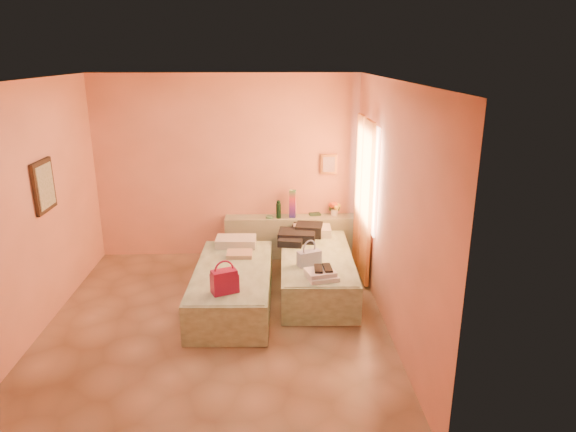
% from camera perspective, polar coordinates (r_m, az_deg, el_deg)
% --- Properties ---
extents(ground, '(4.50, 4.50, 0.00)m').
position_cam_1_polar(ground, '(6.29, -7.89, -11.72)').
color(ground, tan).
rests_on(ground, ground).
extents(room_walls, '(4.02, 4.51, 2.81)m').
position_cam_1_polar(room_walls, '(6.17, -6.18, 5.58)').
color(room_walls, '#FEA687').
rests_on(room_walls, ground).
extents(headboard_ledge, '(2.05, 0.30, 0.65)m').
position_cam_1_polar(headboard_ledge, '(8.04, 0.38, -2.28)').
color(headboard_ledge, '#A4AD8D').
rests_on(headboard_ledge, ground).
extents(bed_left, '(0.96, 2.03, 0.50)m').
position_cam_1_polar(bed_left, '(6.57, -6.14, -7.84)').
color(bed_left, '#C0E2B6').
rests_on(bed_left, ground).
extents(bed_right, '(0.96, 2.03, 0.50)m').
position_cam_1_polar(bed_right, '(6.96, 3.18, -6.24)').
color(bed_right, '#C0E2B6').
rests_on(bed_right, ground).
extents(water_bottle, '(0.09, 0.09, 0.27)m').
position_cam_1_polar(water_bottle, '(7.83, -1.06, 0.69)').
color(water_bottle, '#143824').
rests_on(water_bottle, headboard_ledge).
extents(rainbow_box, '(0.11, 0.11, 0.43)m').
position_cam_1_polar(rainbow_box, '(7.86, 0.52, 1.38)').
color(rainbow_box, '#A0133D').
rests_on(rainbow_box, headboard_ledge).
extents(small_dish, '(0.15, 0.15, 0.03)m').
position_cam_1_polar(small_dish, '(7.87, -2.07, -0.12)').
color(small_dish, '#4A885F').
rests_on(small_dish, headboard_ledge).
extents(green_book, '(0.19, 0.15, 0.03)m').
position_cam_1_polar(green_book, '(8.03, 3.00, 0.21)').
color(green_book, '#264834').
rests_on(green_book, headboard_ledge).
extents(flower_vase, '(0.26, 0.26, 0.26)m').
position_cam_1_polar(flower_vase, '(7.99, 5.19, 0.94)').
color(flower_vase, silver).
rests_on(flower_vase, headboard_ledge).
extents(magenta_handbag, '(0.33, 0.27, 0.27)m').
position_cam_1_polar(magenta_handbag, '(5.82, -7.06, -7.18)').
color(magenta_handbag, '#A0133D').
rests_on(magenta_handbag, bed_left).
extents(khaki_garment, '(0.33, 0.27, 0.06)m').
position_cam_1_polar(khaki_garment, '(6.84, -5.40, -4.23)').
color(khaki_garment, tan).
rests_on(khaki_garment, bed_left).
extents(clothes_pile, '(0.66, 0.66, 0.17)m').
position_cam_1_polar(clothes_pile, '(7.37, 1.36, -2.03)').
color(clothes_pile, black).
rests_on(clothes_pile, bed_right).
extents(blue_handbag, '(0.32, 0.23, 0.19)m').
position_cam_1_polar(blue_handbag, '(6.50, 2.37, -4.70)').
color(blue_handbag, '#415C9E').
rests_on(blue_handbag, bed_right).
extents(towel_stack, '(0.41, 0.37, 0.10)m').
position_cam_1_polar(towel_stack, '(6.16, 3.79, -6.53)').
color(towel_stack, silver).
rests_on(towel_stack, bed_right).
extents(sandal_pair, '(0.19, 0.25, 0.03)m').
position_cam_1_polar(sandal_pair, '(6.17, 3.91, -5.84)').
color(sandal_pair, black).
rests_on(sandal_pair, towel_stack).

